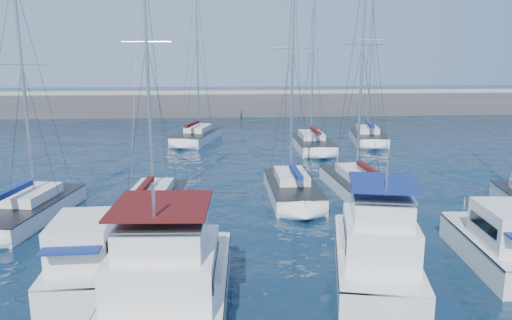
{
  "coord_description": "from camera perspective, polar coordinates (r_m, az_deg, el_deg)",
  "views": [
    {
      "loc": [
        -4.4,
        -19.66,
        9.03
      ],
      "look_at": [
        -2.46,
        7.72,
        3.0
      ],
      "focal_mm": 35.0,
      "sensor_mm": 36.0,
      "label": 1
    }
  ],
  "objects": [
    {
      "name": "ground",
      "position": [
        22.08,
        7.97,
        -11.88
      ],
      "size": [
        220.0,
        220.0,
        0.0
      ],
      "primitive_type": "plane",
      "color": "black",
      "rests_on": "ground"
    },
    {
      "name": "breakwater",
      "position": [
        72.24,
        -0.54,
        6.06
      ],
      "size": [
        160.0,
        6.0,
        4.45
      ],
      "color": "#424244",
      "rests_on": "ground"
    },
    {
      "name": "motor_yacht_port_outer",
      "position": [
        21.23,
        -18.62,
        -10.68
      ],
      "size": [
        2.84,
        6.7,
        3.2
      ],
      "rotation": [
        0.0,
        0.0,
        0.03
      ],
      "color": "silver",
      "rests_on": "ground"
    },
    {
      "name": "motor_yacht_port_inner",
      "position": [
        18.04,
        -9.92,
        -13.77
      ],
      "size": [
        4.45,
        8.92,
        4.69
      ],
      "rotation": [
        0.0,
        0.0,
        -0.05
      ],
      "color": "white",
      "rests_on": "ground"
    },
    {
      "name": "motor_yacht_stbd_inner",
      "position": [
        20.78,
        13.59,
        -10.31
      ],
      "size": [
        4.71,
        8.44,
        4.69
      ],
      "rotation": [
        0.0,
        0.0,
        -0.21
      ],
      "color": "white",
      "rests_on": "ground"
    },
    {
      "name": "motor_yacht_stbd_outer",
      "position": [
        23.87,
        26.14,
        -8.75
      ],
      "size": [
        3.13,
        6.94,
        3.2
      ],
      "rotation": [
        0.0,
        0.0,
        -0.08
      ],
      "color": "silver",
      "rests_on": "ground"
    },
    {
      "name": "sailboat_mid_a",
      "position": [
        30.1,
        -24.6,
        -5.22
      ],
      "size": [
        4.39,
        8.48,
        13.26
      ],
      "rotation": [
        0.0,
        0.0,
        -0.17
      ],
      "color": "white",
      "rests_on": "ground"
    },
    {
      "name": "sailboat_mid_b",
      "position": [
        28.87,
        -11.95,
        -5.01
      ],
      "size": [
        3.71,
        8.36,
        15.22
      ],
      "rotation": [
        0.0,
        0.0,
        -0.08
      ],
      "color": "silver",
      "rests_on": "ground"
    },
    {
      "name": "sailboat_mid_c",
      "position": [
        31.48,
        4.16,
        -3.31
      ],
      "size": [
        3.01,
        7.84,
        14.7
      ],
      "rotation": [
        0.0,
        0.0,
        0.01
      ],
      "color": "white",
      "rests_on": "ground"
    },
    {
      "name": "sailboat_mid_d",
      "position": [
        32.74,
        11.9,
        -2.96
      ],
      "size": [
        3.74,
        9.18,
        15.06
      ],
      "rotation": [
        0.0,
        0.0,
        0.07
      ],
      "color": "silver",
      "rests_on": "ground"
    },
    {
      "name": "sailboat_back_a",
      "position": [
        51.15,
        -6.77,
        2.77
      ],
      "size": [
        5.17,
        8.52,
        16.86
      ],
      "rotation": [
        0.0,
        0.0,
        -0.28
      ],
      "color": "white",
      "rests_on": "ground"
    },
    {
      "name": "sailboat_back_b",
      "position": [
        47.01,
        6.43,
        1.89
      ],
      "size": [
        3.16,
        8.0,
        14.82
      ],
      "rotation": [
        0.0,
        0.0,
        0.0
      ],
      "color": "silver",
      "rests_on": "ground"
    },
    {
      "name": "sailboat_back_c",
      "position": [
        51.39,
        12.67,
        2.6
      ],
      "size": [
        4.01,
        7.38,
        16.15
      ],
      "rotation": [
        0.0,
        0.0,
        -0.14
      ],
      "color": "white",
      "rests_on": "ground"
    }
  ]
}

